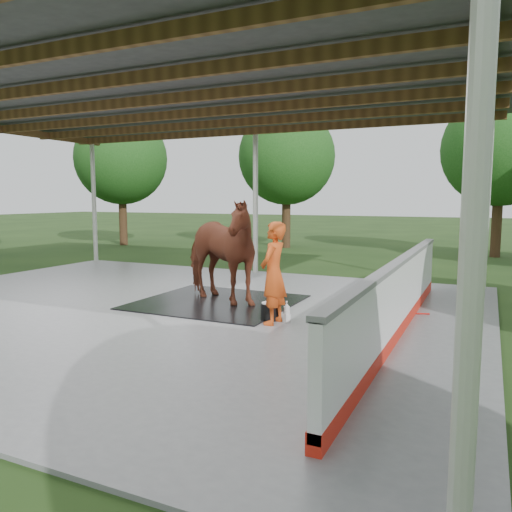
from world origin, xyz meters
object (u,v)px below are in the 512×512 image
at_px(dasher_board, 399,299).
at_px(wash_bucket, 270,311).
at_px(horse, 216,251).
at_px(handler, 273,273).

distance_m(dasher_board, wash_bucket, 2.15).
relative_size(horse, wash_bucket, 7.43).
xyz_separation_m(handler, wash_bucket, (-0.15, 0.21, -0.68)).
height_order(dasher_board, wash_bucket, dasher_board).
xyz_separation_m(dasher_board, handler, (-1.97, -0.21, 0.29)).
bearing_deg(handler, dasher_board, 95.84).
bearing_deg(wash_bucket, horse, 151.17).
bearing_deg(horse, wash_bucket, -95.14).
bearing_deg(horse, handler, -98.50).
height_order(dasher_board, horse, horse).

